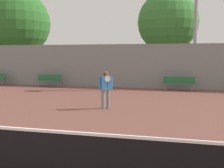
# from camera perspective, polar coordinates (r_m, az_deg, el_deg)

# --- Properties ---
(tennis_net) EXTENTS (11.36, 0.09, 0.96)m
(tennis_net) POSITION_cam_1_polar(r_m,az_deg,el_deg) (5.33, -20.00, -13.77)
(tennis_net) COLOR black
(tennis_net) RESTS_ON ground_plane
(tennis_player) EXTENTS (0.55, 0.53, 1.62)m
(tennis_player) POSITION_cam_1_polar(r_m,az_deg,el_deg) (11.15, -1.39, -0.74)
(tennis_player) COLOR slate
(tennis_player) RESTS_ON ground_plane
(bench_courtside_near) EXTENTS (1.84, 0.40, 0.90)m
(bench_courtside_near) POSITION_cam_1_polar(r_m,az_deg,el_deg) (19.62, -13.62, 1.08)
(bench_courtside_near) COLOR #28663D
(bench_courtside_near) RESTS_ON ground_plane
(bench_courtside_far) EXTENTS (2.03, 0.40, 0.90)m
(bench_courtside_far) POSITION_cam_1_polar(r_m,az_deg,el_deg) (17.52, 14.36, 0.46)
(bench_courtside_far) COLOR #28663D
(bench_courtside_far) RESTS_ON ground_plane
(light_pole_far_right) EXTENTS (0.90, 0.60, 8.33)m
(light_pole_far_right) POSITION_cam_1_polar(r_m,az_deg,el_deg) (19.03, 17.81, 14.34)
(light_pole_far_right) COLOR #939399
(light_pole_far_right) RESTS_ON ground_plane
(back_fence) EXTENTS (32.29, 0.06, 3.07)m
(back_fence) POSITION_cam_1_polar(r_m,az_deg,el_deg) (18.48, 4.50, 3.92)
(back_fence) COLOR gray
(back_fence) RESTS_ON ground_plane
(tree_green_tall) EXTENTS (5.11, 5.11, 7.64)m
(tree_green_tall) POSITION_cam_1_polar(r_m,az_deg,el_deg) (23.22, 12.05, 13.03)
(tree_green_tall) COLOR brown
(tree_green_tall) RESTS_ON ground_plane
(tree_green_broad) EXTENTS (6.01, 6.01, 8.29)m
(tree_green_broad) POSITION_cam_1_polar(r_m,az_deg,el_deg) (26.64, -19.83, 12.35)
(tree_green_broad) COLOR brown
(tree_green_broad) RESTS_ON ground_plane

